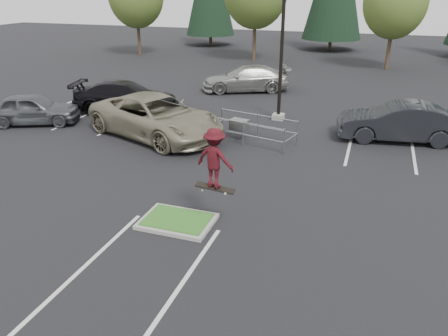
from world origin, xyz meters
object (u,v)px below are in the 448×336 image
(car_l_grey, at_px, (32,109))
(car_far_silver, at_px, (247,79))
(skateboarder, at_px, (215,159))
(decid_c, at_px, (395,4))
(cart_corral, at_px, (242,125))
(car_l_black, at_px, (125,97))
(car_l_tan, at_px, (155,116))
(car_r_charc, at_px, (399,122))
(light_pole, at_px, (283,32))

(car_l_grey, xyz_separation_m, car_far_silver, (8.48, 11.00, 0.05))
(skateboarder, distance_m, car_far_silver, 18.40)
(car_l_grey, bearing_deg, decid_c, -60.95)
(cart_corral, xyz_separation_m, car_l_black, (-7.75, 2.60, 0.14))
(cart_corral, height_order, skateboarder, skateboarder)
(cart_corral, bearing_deg, decid_c, 86.76)
(car_l_black, bearing_deg, decid_c, -50.06)
(car_l_black, xyz_separation_m, car_far_silver, (5.11, 7.30, -0.02))
(decid_c, bearing_deg, car_l_black, -126.45)
(decid_c, xyz_separation_m, car_far_silver, (-9.02, -11.83, -4.40))
(car_l_grey, bearing_deg, car_l_tan, -110.58)
(car_l_black, xyz_separation_m, car_l_grey, (-3.36, -3.70, -0.06))
(car_l_tan, bearing_deg, car_r_charc, -53.22)
(car_l_tan, bearing_deg, skateboarder, -120.47)
(decid_c, height_order, cart_corral, decid_c)
(car_far_silver, bearing_deg, car_r_charc, 27.81)
(decid_c, bearing_deg, skateboarder, -99.17)
(light_pole, xyz_separation_m, skateboarder, (0.70, -11.85, -2.32))
(car_l_black, height_order, car_r_charc, car_r_charc)
(car_far_silver, bearing_deg, light_pole, 6.73)
(cart_corral, bearing_deg, car_l_black, 174.61)
(cart_corral, height_order, car_l_grey, car_l_grey)
(car_l_grey, height_order, car_far_silver, car_far_silver)
(light_pole, distance_m, cart_corral, 5.53)
(decid_c, bearing_deg, car_l_grey, -127.45)
(skateboarder, height_order, car_r_charc, skateboarder)
(light_pole, xyz_separation_m, car_far_silver, (-3.52, 6.00, -3.71))
(car_r_charc, distance_m, car_far_silver, 12.17)
(car_r_charc, bearing_deg, skateboarder, -35.80)
(car_l_grey, height_order, car_r_charc, car_r_charc)
(decid_c, bearing_deg, light_pole, -107.11)
(car_l_black, height_order, car_l_grey, car_l_black)
(light_pole, bearing_deg, car_l_grey, -157.38)
(light_pole, relative_size, car_r_charc, 1.85)
(light_pole, bearing_deg, skateboarder, -86.62)
(decid_c, bearing_deg, cart_corral, -106.35)
(cart_corral, bearing_deg, skateboarder, -65.62)
(car_l_black, distance_m, car_l_grey, 5.00)
(car_l_tan, bearing_deg, cart_corral, -58.49)
(light_pole, distance_m, car_far_silver, 7.89)
(light_pole, relative_size, car_l_tan, 1.43)
(car_r_charc, bearing_deg, light_pole, -113.21)
(light_pole, distance_m, decid_c, 18.67)
(decid_c, relative_size, skateboarder, 4.37)
(skateboarder, relative_size, car_l_grey, 0.41)
(car_l_black, bearing_deg, car_r_charc, -104.69)
(light_pole, height_order, car_r_charc, light_pole)
(light_pole, height_order, cart_corral, light_pole)
(skateboarder, xyz_separation_m, car_l_tan, (-5.70, 7.21, -1.26))
(decid_c, xyz_separation_m, car_l_tan, (-10.49, -22.48, -4.27))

